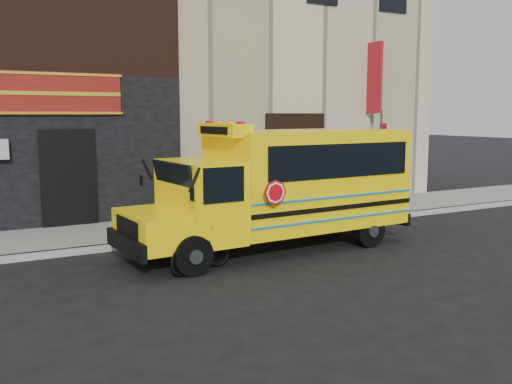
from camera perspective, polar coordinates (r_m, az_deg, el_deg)
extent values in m
plane|color=black|center=(12.33, 1.81, -6.87)|extent=(120.00, 120.00, 0.00)
cube|color=#9D9C97|center=(14.55, -3.40, -4.30)|extent=(40.00, 0.20, 0.15)
cube|color=gray|center=(15.89, -5.72, -3.29)|extent=(40.00, 3.00, 0.15)
cube|color=#C8B696|center=(21.85, -12.77, 15.58)|extent=(20.00, 10.00, 12.00)
cube|color=black|center=(16.02, -18.23, 1.24)|extent=(1.30, 0.10, 2.50)
cube|color=maroon|center=(20.25, 11.78, 11.12)|extent=(0.10, 0.70, 2.40)
cylinder|color=black|center=(11.20, -6.39, -6.31)|extent=(0.81, 0.32, 0.80)
cylinder|color=black|center=(12.89, -10.05, -4.50)|extent=(0.81, 0.32, 0.80)
cylinder|color=black|center=(13.76, 11.20, -3.76)|extent=(0.81, 0.32, 0.80)
cylinder|color=black|center=(15.17, 6.29, -2.58)|extent=(0.81, 0.32, 0.80)
cube|color=yellow|center=(11.79, -10.40, -3.69)|extent=(1.11, 2.05, 0.70)
cube|color=black|center=(11.65, -12.90, -5.14)|extent=(0.24, 2.05, 0.35)
cube|color=yellow|center=(12.14, -5.63, -0.87)|extent=(1.32, 2.16, 1.70)
cube|color=black|center=(11.84, -8.12, 0.83)|extent=(0.16, 1.80, 0.90)
cube|color=yellow|center=(13.59, 5.19, 1.42)|extent=(4.62, 2.45, 2.25)
cube|color=black|center=(15.21, 12.02, -2.11)|extent=(0.24, 2.20, 0.30)
cube|color=black|center=(12.74, 8.60, 3.12)|extent=(3.90, 0.26, 0.75)
cube|color=yellow|center=(12.28, -3.19, 6.20)|extent=(0.59, 1.63, 0.28)
cylinder|color=red|center=(11.51, 1.94, -0.05)|extent=(0.52, 0.06, 0.52)
cylinder|color=#3A423C|center=(17.93, 12.31, 2.84)|extent=(0.07, 0.07, 3.25)
cube|color=maroon|center=(17.81, 12.59, 6.08)|extent=(0.04, 0.29, 0.41)
cube|color=white|center=(17.84, 12.55, 4.44)|extent=(0.04, 0.29, 0.36)
imported|color=black|center=(11.40, -5.44, -5.61)|extent=(1.66, 0.96, 0.96)
imported|color=#111234|center=(11.35, -5.59, -3.79)|extent=(0.58, 0.72, 1.70)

